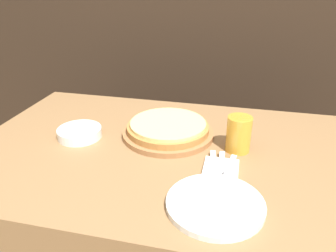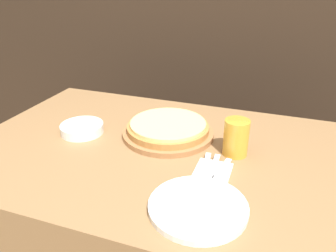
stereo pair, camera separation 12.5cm
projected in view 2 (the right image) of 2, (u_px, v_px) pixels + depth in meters
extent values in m
cube|color=olive|center=(174.00, 228.00, 1.31)|extent=(1.51, 0.91, 0.72)
cylinder|color=#99663D|center=(168.00, 133.00, 1.26)|extent=(0.35, 0.35, 0.02)
cylinder|color=#A87038|center=(168.00, 128.00, 1.25)|extent=(0.31, 0.31, 0.02)
cylinder|color=#E0C175|center=(168.00, 124.00, 1.24)|extent=(0.29, 0.29, 0.01)
cylinder|color=gold|center=(236.00, 138.00, 1.11)|extent=(0.09, 0.09, 0.13)
cylinder|color=white|center=(238.00, 123.00, 1.09)|extent=(0.08, 0.08, 0.02)
cylinder|color=silver|center=(198.00, 207.00, 0.87)|extent=(0.27, 0.27, 0.02)
cylinder|color=silver|center=(82.00, 128.00, 1.28)|extent=(0.17, 0.17, 0.04)
cube|color=white|center=(213.00, 171.00, 1.03)|extent=(0.11, 0.11, 0.01)
cube|color=silver|center=(205.00, 167.00, 1.04)|extent=(0.04, 0.18, 0.00)
cube|color=silver|center=(213.00, 169.00, 1.03)|extent=(0.03, 0.18, 0.00)
cube|color=silver|center=(221.00, 170.00, 1.02)|extent=(0.04, 0.15, 0.00)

